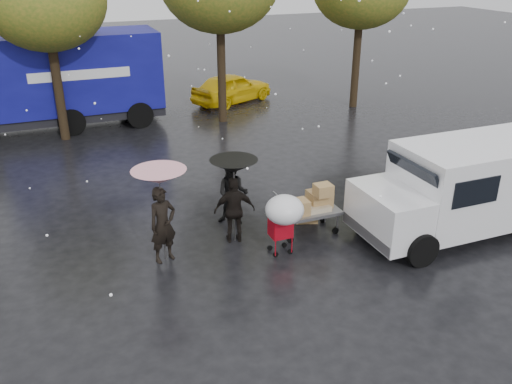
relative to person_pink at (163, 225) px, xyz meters
name	(u,v)px	position (x,y,z in m)	size (l,w,h in m)	color
ground	(260,250)	(2.08, -0.42, -0.86)	(90.00, 90.00, 0.00)	black
person_pink	(163,225)	(0.00, 0.00, 0.00)	(0.63, 0.41, 1.72)	black
person_middle	(233,194)	(1.98, 1.10, -0.06)	(0.78, 0.60, 1.59)	black
person_black	(235,210)	(1.71, 0.22, -0.06)	(0.94, 0.39, 1.60)	black
umbrella_pink	(159,177)	(0.00, 0.00, 1.11)	(1.15, 1.15, 2.13)	#4C4C4C
umbrella_black	(234,166)	(1.71, 0.22, 1.02)	(1.08, 1.08, 2.04)	#4C4C4C
vendor_cart	(311,205)	(3.55, -0.04, -0.13)	(1.52, 0.80, 1.27)	slate
shopping_cart	(284,213)	(2.48, -0.81, 0.20)	(0.84, 0.84, 1.46)	#B90A19
white_van	(463,187)	(6.87, -1.32, 0.30)	(4.91, 2.18, 2.20)	white
blue_truck	(55,82)	(-1.46, 11.09, 0.90)	(8.30, 2.60, 3.50)	#0D0D69
box_ground_near	(306,212)	(3.73, 0.54, -0.61)	(0.55, 0.44, 0.49)	#966841
box_ground_far	(302,210)	(3.74, 0.82, -0.69)	(0.44, 0.34, 0.34)	#966841
yellow_taxi	(232,88)	(5.88, 12.15, -0.20)	(1.56, 3.88, 1.32)	yellow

